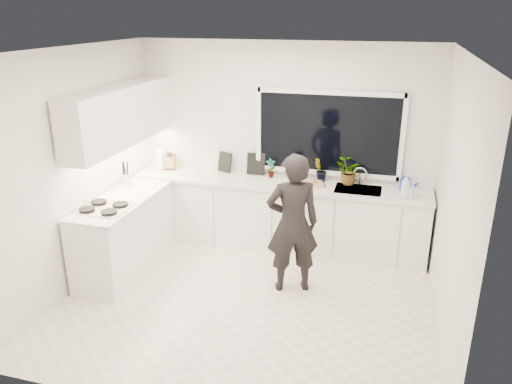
% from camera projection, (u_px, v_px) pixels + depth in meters
% --- Properties ---
extents(floor, '(4.00, 3.50, 0.02)m').
position_uv_depth(floor, '(246.00, 301.00, 5.58)').
color(floor, beige).
rests_on(floor, ground).
extents(wall_back, '(4.00, 0.02, 2.70)m').
position_uv_depth(wall_back, '(283.00, 145.00, 6.70)').
color(wall_back, white).
rests_on(wall_back, ground).
extents(wall_left, '(0.02, 3.50, 2.70)m').
position_uv_depth(wall_left, '(75.00, 171.00, 5.62)').
color(wall_left, white).
rests_on(wall_left, ground).
extents(wall_right, '(0.02, 3.50, 2.70)m').
position_uv_depth(wall_right, '(453.00, 206.00, 4.60)').
color(wall_right, white).
rests_on(wall_right, ground).
extents(ceiling, '(4.00, 3.50, 0.02)m').
position_uv_depth(ceiling, '(244.00, 49.00, 4.65)').
color(ceiling, white).
rests_on(ceiling, wall_back).
extents(window, '(1.80, 0.02, 1.00)m').
position_uv_depth(window, '(328.00, 133.00, 6.45)').
color(window, black).
rests_on(window, wall_back).
extents(base_cabinets_back, '(3.92, 0.58, 0.88)m').
position_uv_depth(base_cabinets_back, '(277.00, 216.00, 6.74)').
color(base_cabinets_back, white).
rests_on(base_cabinets_back, floor).
extents(base_cabinets_left, '(0.58, 1.60, 0.88)m').
position_uv_depth(base_cabinets_left, '(125.00, 235.00, 6.17)').
color(base_cabinets_left, white).
rests_on(base_cabinets_left, floor).
extents(countertop_back, '(3.94, 0.62, 0.04)m').
position_uv_depth(countertop_back, '(277.00, 184.00, 6.57)').
color(countertop_back, silver).
rests_on(countertop_back, base_cabinets_back).
extents(countertop_left, '(0.62, 1.60, 0.04)m').
position_uv_depth(countertop_left, '(122.00, 200.00, 6.01)').
color(countertop_left, silver).
rests_on(countertop_left, base_cabinets_left).
extents(upper_cabinets, '(0.34, 2.10, 0.70)m').
position_uv_depth(upper_cabinets, '(120.00, 116.00, 6.03)').
color(upper_cabinets, white).
rests_on(upper_cabinets, wall_left).
extents(sink, '(0.58, 0.42, 0.14)m').
position_uv_depth(sink, '(358.00, 193.00, 6.32)').
color(sink, silver).
rests_on(sink, countertop_back).
extents(faucet, '(0.03, 0.03, 0.22)m').
position_uv_depth(faucet, '(360.00, 176.00, 6.45)').
color(faucet, silver).
rests_on(faucet, countertop_back).
extents(stovetop, '(0.56, 0.48, 0.03)m').
position_uv_depth(stovetop, '(104.00, 207.00, 5.69)').
color(stovetop, black).
rests_on(stovetop, countertop_left).
extents(person, '(0.70, 0.58, 1.63)m').
position_uv_depth(person, '(293.00, 224.00, 5.55)').
color(person, black).
rests_on(person, floor).
extents(pizza_tray, '(0.52, 0.44, 0.03)m').
position_uv_depth(pizza_tray, '(307.00, 184.00, 6.44)').
color(pizza_tray, silver).
rests_on(pizza_tray, countertop_back).
extents(pizza, '(0.47, 0.39, 0.01)m').
position_uv_depth(pizza, '(307.00, 183.00, 6.43)').
color(pizza, '#B63C18').
rests_on(pizza, pizza_tray).
extents(watering_can, '(0.14, 0.14, 0.13)m').
position_uv_depth(watering_can, '(405.00, 184.00, 6.28)').
color(watering_can, '#1532C8').
rests_on(watering_can, countertop_back).
extents(paper_towel_roll, '(0.12, 0.12, 0.26)m').
position_uv_depth(paper_towel_roll, '(160.00, 160.00, 7.06)').
color(paper_towel_roll, white).
rests_on(paper_towel_roll, countertop_back).
extents(knife_block, '(0.14, 0.12, 0.22)m').
position_uv_depth(knife_block, '(170.00, 162.00, 7.07)').
color(knife_block, '#976F46').
rests_on(knife_block, countertop_back).
extents(utensil_crock, '(0.14, 0.14, 0.16)m').
position_uv_depth(utensil_crock, '(126.00, 179.00, 6.43)').
color(utensil_crock, '#ADADB1').
rests_on(utensil_crock, countertop_left).
extents(picture_frame_large, '(0.21, 0.10, 0.28)m').
position_uv_depth(picture_frame_large, '(225.00, 162.00, 6.95)').
color(picture_frame_large, black).
rests_on(picture_frame_large, countertop_back).
extents(picture_frame_small, '(0.25, 0.03, 0.30)m').
position_uv_depth(picture_frame_small, '(256.00, 164.00, 6.83)').
color(picture_frame_small, black).
rests_on(picture_frame_small, countertop_back).
extents(herb_plants, '(1.26, 0.28, 0.34)m').
position_uv_depth(herb_plants, '(326.00, 170.00, 6.50)').
color(herb_plants, '#26662D').
rests_on(herb_plants, countertop_back).
extents(soap_bottles, '(0.20, 0.13, 0.30)m').
position_uv_depth(soap_bottles, '(408.00, 187.00, 5.97)').
color(soap_bottles, '#D8BF66').
rests_on(soap_bottles, countertop_back).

